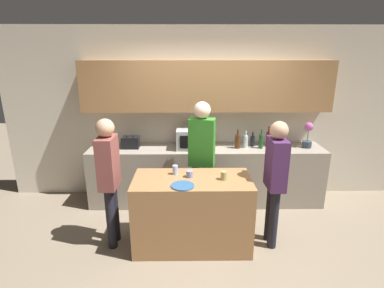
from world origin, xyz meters
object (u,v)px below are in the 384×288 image
(microwave, at_px, (194,138))
(person_right, at_px, (109,173))
(person_center, at_px, (275,175))
(potted_plant, at_px, (308,135))
(bottle_2, at_px, (252,141))
(person_left, at_px, (202,152))
(cup_1, at_px, (190,174))
(cup_0, at_px, (175,170))
(cup_2, at_px, (224,176))
(bottle_3, at_px, (261,141))
(bottle_1, at_px, (246,141))
(bottle_0, at_px, (237,141))
(plate_on_island, at_px, (183,186))
(toaster, at_px, (131,142))
(bottle_4, at_px, (268,139))

(microwave, distance_m, person_right, 1.51)
(microwave, height_order, person_center, person_center)
(potted_plant, xyz_separation_m, bottle_2, (-0.83, 0.08, -0.11))
(person_left, distance_m, person_center, 1.03)
(cup_1, relative_size, person_center, 0.05)
(cup_0, bearing_deg, person_right, -171.93)
(microwave, distance_m, cup_2, 1.22)
(potted_plant, xyz_separation_m, bottle_3, (-0.72, -0.03, -0.09))
(bottle_1, xyz_separation_m, cup_2, (-0.47, -1.18, -0.06))
(bottle_1, height_order, cup_0, bottle_1)
(potted_plant, height_order, person_left, person_left)
(bottle_0, bearing_deg, bottle_3, -1.70)
(plate_on_island, distance_m, person_center, 1.11)
(bottle_0, bearing_deg, person_left, -137.28)
(bottle_3, relative_size, cup_0, 2.55)
(cup_2, xyz_separation_m, person_center, (0.61, 0.04, -0.01))
(person_left, xyz_separation_m, person_center, (0.84, -0.59, -0.09))
(bottle_2, height_order, bottle_3, bottle_3)
(potted_plant, height_order, cup_1, potted_plant)
(microwave, relative_size, bottle_2, 2.33)
(person_right, bearing_deg, bottle_1, 123.35)
(toaster, bearing_deg, bottle_1, 0.37)
(bottle_0, height_order, cup_0, bottle_0)
(bottle_1, bearing_deg, bottle_0, -166.87)
(potted_plant, relative_size, bottle_1, 1.52)
(cup_2, bearing_deg, cup_0, 163.83)
(bottle_2, bearing_deg, person_right, -148.24)
(bottle_0, bearing_deg, cup_2, -106.35)
(toaster, relative_size, person_center, 0.17)
(cup_1, height_order, cup_2, cup_2)
(microwave, distance_m, person_center, 1.48)
(person_right, bearing_deg, cup_1, 92.90)
(person_left, bearing_deg, microwave, -66.64)
(potted_plant, xyz_separation_m, cup_2, (-1.42, -1.17, -0.16))
(bottle_2, height_order, plate_on_island, bottle_2)
(cup_0, bearing_deg, bottle_2, 43.14)
(bottle_1, distance_m, bottle_4, 0.37)
(bottle_0, distance_m, person_center, 1.16)
(microwave, distance_m, bottle_2, 0.93)
(microwave, relative_size, potted_plant, 1.32)
(bottle_1, bearing_deg, cup_2, -111.55)
(cup_1, bearing_deg, bottle_4, 43.66)
(bottle_1, relative_size, cup_0, 2.26)
(bottle_1, relative_size, bottle_2, 1.16)
(person_center, bearing_deg, plate_on_island, 100.87)
(cup_1, height_order, person_left, person_left)
(bottle_4, bearing_deg, cup_1, -136.34)
(cup_0, bearing_deg, person_left, 53.61)
(person_right, bearing_deg, person_center, 90.84)
(cup_2, bearing_deg, bottle_1, 68.45)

